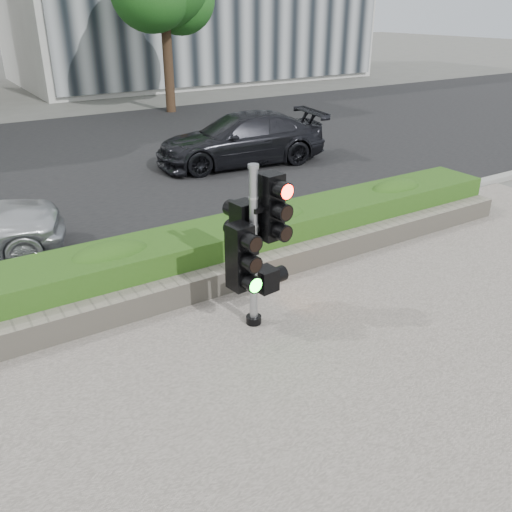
{
  "coord_description": "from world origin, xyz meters",
  "views": [
    {
      "loc": [
        -3.11,
        -4.16,
        3.76
      ],
      "look_at": [
        -0.09,
        0.6,
        1.14
      ],
      "focal_mm": 38.0,
      "sensor_mm": 36.0,
      "label": 1
    }
  ],
  "objects": [
    {
      "name": "ground",
      "position": [
        0.0,
        0.0,
        0.0
      ],
      "size": [
        120.0,
        120.0,
        0.0
      ],
      "primitive_type": "plane",
      "color": "#51514C",
      "rests_on": "ground"
    },
    {
      "name": "car_dark",
      "position": [
        3.92,
        7.65,
        0.65
      ],
      "size": [
        4.56,
        2.39,
        1.26
      ],
      "primitive_type": "imported",
      "rotation": [
        0.0,
        0.0,
        -1.72
      ],
      "color": "black",
      "rests_on": "road"
    },
    {
      "name": "traffic_signal",
      "position": [
        0.09,
        0.93,
        1.19
      ],
      "size": [
        0.74,
        0.57,
        2.1
      ],
      "rotation": [
        0.0,
        0.0,
        0.11
      ],
      "color": "black",
      "rests_on": "sidewalk"
    },
    {
      "name": "curb",
      "position": [
        0.0,
        3.15,
        0.06
      ],
      "size": [
        60.0,
        0.25,
        0.12
      ],
      "primitive_type": "cube",
      "color": "gray",
      "rests_on": "ground"
    },
    {
      "name": "hedge",
      "position": [
        0.0,
        2.55,
        0.37
      ],
      "size": [
        12.0,
        1.0,
        0.68
      ],
      "primitive_type": "cube",
      "color": "#4D8328",
      "rests_on": "sidewalk"
    },
    {
      "name": "road",
      "position": [
        0.0,
        10.0,
        0.01
      ],
      "size": [
        60.0,
        13.0,
        0.02
      ],
      "primitive_type": "cube",
      "color": "black",
      "rests_on": "ground"
    },
    {
      "name": "stone_wall",
      "position": [
        0.0,
        1.9,
        0.2
      ],
      "size": [
        12.0,
        0.32,
        0.34
      ],
      "primitive_type": "cube",
      "color": "gray",
      "rests_on": "sidewalk"
    }
  ]
}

